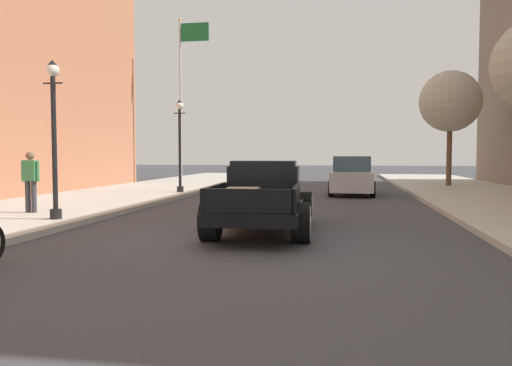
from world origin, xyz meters
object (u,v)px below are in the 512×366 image
(street_lamp_near, at_px, (54,127))
(hotrod_truck_black, at_px, (264,197))
(flagpole, at_px, (184,82))
(pedestrian_sidewalk_left, at_px, (30,178))
(street_lamp_far, at_px, (180,139))
(street_tree_third, at_px, (450,102))
(car_background_silver, at_px, (352,177))

(street_lamp_near, bearing_deg, hotrod_truck_black, 1.06)
(hotrod_truck_black, height_order, flagpole, flagpole)
(pedestrian_sidewalk_left, distance_m, street_lamp_far, 8.09)
(pedestrian_sidewalk_left, bearing_deg, street_lamp_near, -38.64)
(street_tree_third, bearing_deg, car_background_silver, -135.32)
(pedestrian_sidewalk_left, bearing_deg, street_lamp_far, 78.29)
(street_lamp_near, xyz_separation_m, flagpole, (-1.90, 16.06, 3.39))
(pedestrian_sidewalk_left, height_order, street_tree_third, street_tree_third)
(car_background_silver, distance_m, street_tree_third, 7.78)
(car_background_silver, xyz_separation_m, street_lamp_near, (-7.29, -10.73, 1.62))
(hotrod_truck_black, distance_m, car_background_silver, 10.85)
(car_background_silver, height_order, street_tree_third, street_tree_third)
(pedestrian_sidewalk_left, distance_m, street_tree_third, 20.12)
(street_lamp_far, distance_m, flagpole, 8.14)
(street_lamp_far, xyz_separation_m, street_tree_third, (12.01, 6.61, 1.99))
(pedestrian_sidewalk_left, height_order, street_lamp_near, street_lamp_near)
(hotrod_truck_black, distance_m, street_tree_third, 17.40)
(street_lamp_far, relative_size, flagpole, 0.42)
(flagpole, bearing_deg, hotrod_truck_black, -66.24)
(pedestrian_sidewalk_left, relative_size, street_lamp_near, 0.43)
(pedestrian_sidewalk_left, bearing_deg, car_background_silver, 47.68)
(hotrod_truck_black, relative_size, pedestrian_sidewalk_left, 3.03)
(hotrod_truck_black, height_order, car_background_silver, car_background_silver)
(car_background_silver, bearing_deg, hotrod_truck_black, -101.48)
(hotrod_truck_black, distance_m, street_lamp_near, 5.38)
(car_background_silver, xyz_separation_m, pedestrian_sidewalk_left, (-8.73, -9.58, 0.32))
(street_lamp_near, bearing_deg, flagpole, 96.74)
(hotrod_truck_black, relative_size, street_tree_third, 0.87)
(street_lamp_far, bearing_deg, street_lamp_near, -91.18)
(car_background_silver, bearing_deg, pedestrian_sidewalk_left, -132.32)
(street_tree_third, bearing_deg, pedestrian_sidewalk_left, -133.36)
(hotrod_truck_black, bearing_deg, car_background_silver, 78.52)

